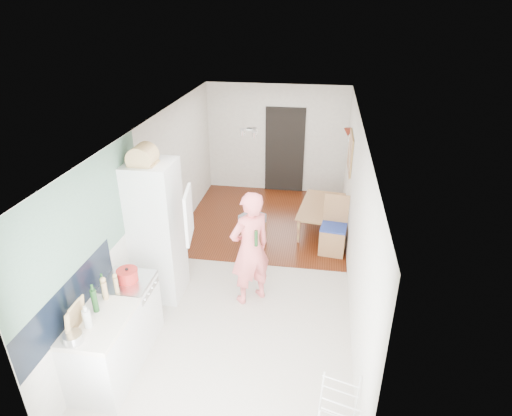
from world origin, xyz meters
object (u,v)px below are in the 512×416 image
(person, at_px, (250,239))
(dining_table, at_px, (323,219))
(stool, at_px, (254,233))
(dining_chair, at_px, (334,226))

(person, bearing_deg, dining_table, -154.14)
(person, xyz_separation_m, stool, (-0.21, 1.64, -0.83))
(dining_table, height_order, dining_chair, dining_chair)
(dining_table, distance_m, dining_chair, 0.92)
(dining_table, bearing_deg, person, 163.28)
(person, bearing_deg, stool, -123.30)
(stool, bearing_deg, person, -82.64)
(dining_table, height_order, stool, stool)
(person, height_order, dining_chair, person)
(dining_chair, xyz_separation_m, stool, (-1.44, 0.08, -0.30))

